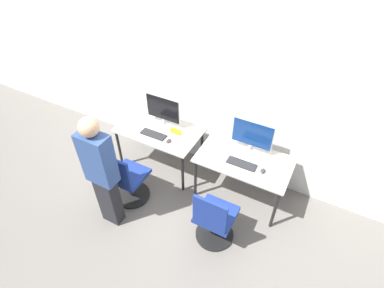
% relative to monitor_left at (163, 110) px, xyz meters
% --- Properties ---
extents(ground_plane, '(20.00, 20.00, 0.00)m').
position_rel_monitor_left_xyz_m(ground_plane, '(0.65, -0.49, -0.96)').
color(ground_plane, slate).
extents(wall_back, '(12.00, 0.05, 2.80)m').
position_rel_monitor_left_xyz_m(wall_back, '(0.65, 0.33, 0.44)').
color(wall_back, silver).
rests_on(wall_back, ground_plane).
extents(desk_left, '(1.20, 0.69, 0.70)m').
position_rel_monitor_left_xyz_m(desk_left, '(0.00, -0.14, -0.33)').
color(desk_left, '#BCB7AD').
rests_on(desk_left, ground_plane).
extents(monitor_left, '(0.54, 0.17, 0.46)m').
position_rel_monitor_left_xyz_m(monitor_left, '(0.00, 0.00, 0.00)').
color(monitor_left, '#B2B2B7').
rests_on(monitor_left, desk_left).
extents(keyboard_left, '(0.38, 0.13, 0.02)m').
position_rel_monitor_left_xyz_m(keyboard_left, '(0.00, -0.28, -0.24)').
color(keyboard_left, '#262628').
rests_on(keyboard_left, desk_left).
extents(mouse_left, '(0.06, 0.09, 0.03)m').
position_rel_monitor_left_xyz_m(mouse_left, '(0.27, -0.31, -0.24)').
color(mouse_left, '#333333').
rests_on(mouse_left, desk_left).
extents(office_chair_left, '(0.48, 0.48, 0.90)m').
position_rel_monitor_left_xyz_m(office_chair_left, '(-0.02, -0.92, -0.59)').
color(office_chair_left, black).
rests_on(office_chair_left, ground_plane).
extents(person_left, '(0.36, 0.21, 1.64)m').
position_rel_monitor_left_xyz_m(person_left, '(-0.02, -1.29, -0.06)').
color(person_left, '#232328').
rests_on(person_left, ground_plane).
extents(desk_right, '(1.20, 0.69, 0.70)m').
position_rel_monitor_left_xyz_m(desk_right, '(1.30, -0.14, -0.33)').
color(desk_right, '#BCB7AD').
rests_on(desk_right, ground_plane).
extents(monitor_right, '(0.54, 0.17, 0.46)m').
position_rel_monitor_left_xyz_m(monitor_right, '(1.30, 0.05, 0.00)').
color(monitor_right, '#B2B2B7').
rests_on(monitor_right, desk_right).
extents(keyboard_right, '(0.38, 0.13, 0.02)m').
position_rel_monitor_left_xyz_m(keyboard_right, '(1.30, -0.25, -0.24)').
color(keyboard_right, '#262628').
rests_on(keyboard_right, desk_right).
extents(mouse_right, '(0.06, 0.09, 0.03)m').
position_rel_monitor_left_xyz_m(mouse_right, '(1.58, -0.25, -0.24)').
color(mouse_right, '#333333').
rests_on(mouse_right, desk_right).
extents(office_chair_right, '(0.48, 0.48, 0.90)m').
position_rel_monitor_left_xyz_m(office_chair_right, '(1.27, -0.95, -0.59)').
color(office_chair_right, black).
rests_on(office_chair_right, ground_plane).
extents(placard_left, '(0.16, 0.03, 0.08)m').
position_rel_monitor_left_xyz_m(placard_left, '(0.26, -0.11, -0.21)').
color(placard_left, yellow).
rests_on(placard_left, desk_left).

